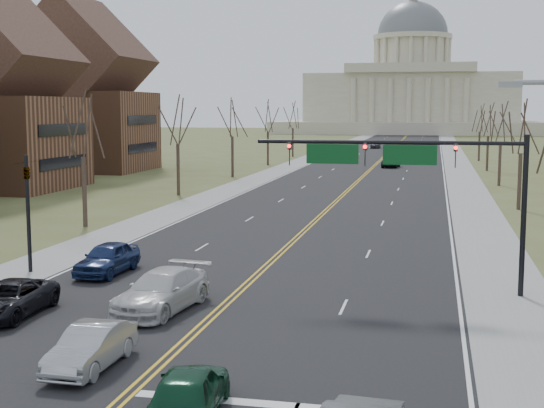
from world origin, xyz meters
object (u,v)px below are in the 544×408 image
at_px(car_sb_inner_second, 162,291).
at_px(car_sb_outer_second, 107,258).
at_px(signal_left, 28,200).
at_px(car_sb_outer_lead, 9,299).
at_px(car_nb_inner_lead, 189,391).
at_px(car_far_sb, 375,145).
at_px(signal_mast, 408,166).
at_px(car_far_nb, 391,163).
at_px(car_sb_inner_lead, 91,347).

distance_m(car_sb_inner_second, car_sb_outer_second, 7.95).
xyz_separation_m(signal_left, car_sb_outer_second, (4.06, 0.42, -2.90)).
bearing_deg(car_sb_outer_lead, car_nb_inner_lead, -39.69).
height_order(car_sb_outer_second, car_far_sb, car_sb_outer_second).
relative_size(signal_mast, car_far_nb, 2.53).
bearing_deg(signal_mast, signal_left, 180.00).
bearing_deg(car_nb_inner_lead, signal_left, -55.57).
height_order(car_sb_inner_lead, car_sb_outer_second, car_sb_outer_second).
bearing_deg(signal_left, car_nb_inner_lead, -49.03).
distance_m(car_sb_outer_lead, car_far_nb, 82.51).
height_order(signal_mast, signal_left, signal_mast).
xyz_separation_m(car_sb_inner_lead, car_sb_inner_second, (-0.24, 7.11, 0.13)).
distance_m(signal_left, car_sb_inner_second, 11.17).
bearing_deg(car_sb_outer_lead, car_sb_outer_second, 84.56).
height_order(signal_mast, car_far_sb, signal_mast).
xyz_separation_m(signal_left, car_far_nb, (14.04, 74.09, -3.04)).
relative_size(car_sb_inner_lead, car_far_nb, 0.88).
bearing_deg(signal_left, car_sb_outer_second, 5.91).
distance_m(car_sb_inner_lead, car_sb_outer_lead, 7.79).
distance_m(car_nb_inner_lead, car_sb_inner_second, 11.21).
xyz_separation_m(car_sb_inner_second, car_far_sb, (-1.37, 131.67, -0.06)).
relative_size(car_nb_inner_lead, car_far_sb, 0.98).
bearing_deg(car_far_sb, car_far_nb, -80.20).
distance_m(car_sb_inner_lead, car_far_sb, 138.79).
height_order(car_sb_inner_lead, car_sb_outer_lead, car_sb_outer_lead).
relative_size(car_far_nb, car_far_sb, 1.07).
relative_size(signal_mast, car_far_sb, 2.70).
bearing_deg(car_far_nb, car_nb_inner_lead, 94.78).
relative_size(car_sb_outer_second, car_far_sb, 1.04).
bearing_deg(car_far_nb, car_far_sb, -78.25).
distance_m(car_nb_inner_lead, car_far_sb, 142.02).
height_order(signal_left, car_sb_outer_second, signal_left).
bearing_deg(car_far_nb, car_sb_inner_lead, 91.92).
distance_m(car_nb_inner_lead, car_sb_outer_second, 18.97).
height_order(car_sb_inner_lead, car_sb_inner_second, car_sb_inner_second).
distance_m(signal_left, car_far_nb, 75.47).
bearing_deg(car_sb_outer_lead, car_far_sb, 86.71).
height_order(signal_left, car_nb_inner_lead, signal_left).
height_order(signal_mast, car_sb_outer_second, signal_mast).
height_order(car_sb_inner_lead, car_far_sb, car_far_sb).
distance_m(car_nb_inner_lead, car_sb_inner_lead, 5.34).
distance_m(signal_mast, car_sb_outer_second, 15.70).
xyz_separation_m(signal_mast, signal_left, (-18.95, 0.00, -2.05)).
xyz_separation_m(car_sb_outer_lead, car_sb_inner_second, (5.73, 2.11, 0.13)).
bearing_deg(signal_mast, car_sb_inner_second, -149.93).
xyz_separation_m(car_nb_inner_lead, car_far_nb, (0.26, 89.96, -0.08)).
distance_m(signal_mast, car_sb_inner_lead, 16.68).
bearing_deg(signal_left, signal_mast, -0.00).
bearing_deg(car_sb_outer_lead, signal_mast, 25.19).
height_order(car_nb_inner_lead, car_sb_outer_lead, car_nb_inner_lead).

